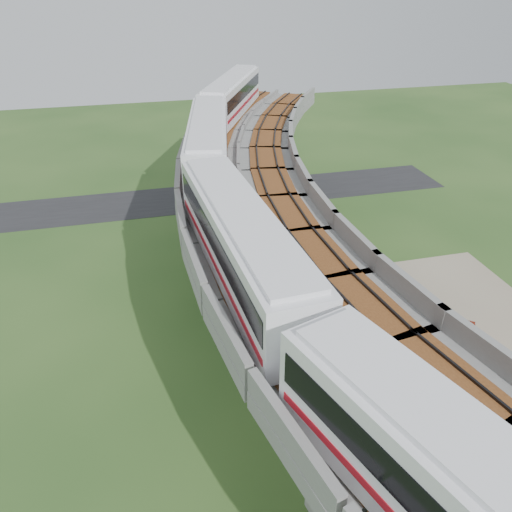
% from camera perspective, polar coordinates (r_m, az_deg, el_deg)
% --- Properties ---
extents(ground, '(160.00, 160.00, 0.00)m').
position_cam_1_polar(ground, '(33.99, 0.66, -13.32)').
color(ground, '#2A4C1E').
rests_on(ground, ground).
extents(dirt_lot, '(18.00, 26.00, 0.04)m').
position_cam_1_polar(dirt_lot, '(37.91, 22.83, -10.77)').
color(dirt_lot, gray).
rests_on(dirt_lot, ground).
extents(asphalt_road, '(60.00, 8.00, 0.03)m').
position_cam_1_polar(asphalt_road, '(59.04, -6.75, 6.61)').
color(asphalt_road, '#232326').
rests_on(asphalt_road, ground).
extents(viaduct, '(19.58, 73.98, 11.40)m').
position_cam_1_polar(viaduct, '(29.63, 7.98, 0.89)').
color(viaduct, '#99968E').
rests_on(viaduct, ground).
extents(metro_train, '(11.98, 61.26, 3.64)m').
position_cam_1_polar(metro_train, '(29.71, 0.17, 8.26)').
color(metro_train, white).
rests_on(metro_train, ground).
extents(fence, '(3.87, 38.73, 1.50)m').
position_cam_1_polar(fence, '(36.61, 15.82, -9.43)').
color(fence, '#2D382D').
rests_on(fence, ground).
extents(tree_0, '(2.06, 2.06, 2.68)m').
position_cam_1_polar(tree_0, '(54.07, 7.03, 6.37)').
color(tree_0, '#382314').
rests_on(tree_0, ground).
extents(tree_1, '(2.15, 2.15, 2.79)m').
position_cam_1_polar(tree_1, '(48.71, 6.98, 3.70)').
color(tree_1, '#382314').
rests_on(tree_1, ground).
extents(tree_2, '(1.82, 1.82, 2.71)m').
position_cam_1_polar(tree_2, '(43.12, 7.06, 0.04)').
color(tree_2, '#382314').
rests_on(tree_2, ground).
extents(tree_3, '(3.16, 3.16, 3.82)m').
position_cam_1_polar(tree_3, '(38.71, 9.38, -3.01)').
color(tree_3, '#382314').
rests_on(tree_3, ground).
extents(tree_4, '(2.52, 2.52, 3.27)m').
position_cam_1_polar(tree_4, '(35.94, 10.83, -6.61)').
color(tree_4, '#382314').
rests_on(tree_4, ground).
extents(tree_5, '(2.01, 2.01, 2.54)m').
position_cam_1_polar(tree_5, '(31.40, 15.22, -14.94)').
color(tree_5, '#382314').
rests_on(tree_5, ground).
extents(tree_6, '(1.93, 1.93, 2.67)m').
position_cam_1_polar(tree_6, '(29.94, 17.22, -17.68)').
color(tree_6, '#382314').
rests_on(tree_6, ground).
extents(tree_7, '(3.08, 3.08, 3.57)m').
position_cam_1_polar(tree_7, '(27.56, 24.75, -23.84)').
color(tree_7, '#382314').
rests_on(tree_7, ground).
extents(car_white, '(3.11, 4.11, 1.31)m').
position_cam_1_polar(car_white, '(34.18, 18.27, -13.36)').
color(car_white, white).
rests_on(car_white, dirt_lot).
extents(car_red, '(3.37, 3.79, 1.25)m').
position_cam_1_polar(car_red, '(38.69, 22.59, -8.56)').
color(car_red, '#B22A10').
rests_on(car_red, dirt_lot).
extents(car_dark, '(4.76, 2.30, 1.34)m').
position_cam_1_polar(car_dark, '(43.18, 10.79, -2.13)').
color(car_dark, black).
rests_on(car_dark, dirt_lot).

